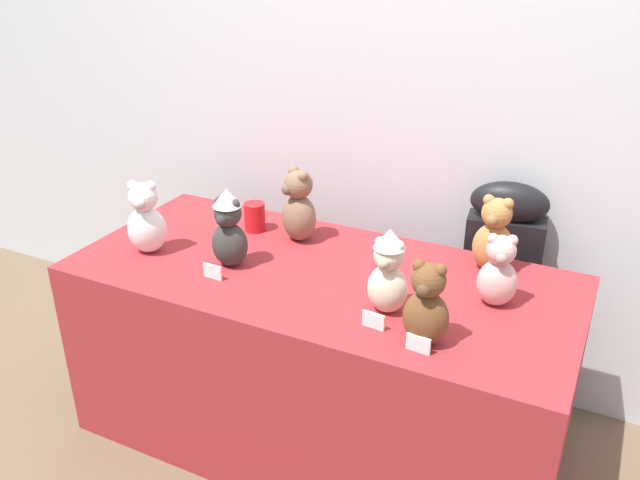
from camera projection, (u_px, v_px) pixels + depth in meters
name	position (u px, v px, depth m)	size (l,w,h in m)	color
ground_plane	(289.00, 478.00, 2.33)	(10.00, 10.00, 0.00)	brown
wall_back	(394.00, 61.00, 2.48)	(7.00, 0.08, 2.60)	silver
display_table	(320.00, 358.00, 2.38)	(1.71, 0.77, 0.70)	maroon
instrument_case	(497.00, 295.00, 2.54)	(0.29, 0.16, 0.94)	black
teddy_bear_cream	(388.00, 272.00, 1.95)	(0.13, 0.11, 0.27)	beige
teddy_bear_caramel	(494.00, 237.00, 2.19)	(0.15, 0.13, 0.27)	#B27A42
teddy_bear_charcoal	(229.00, 229.00, 2.22)	(0.13, 0.12, 0.28)	#383533
teddy_bear_mocha	(299.00, 207.00, 2.41)	(0.18, 0.18, 0.28)	#7F6047
teddy_bear_snow	(146.00, 219.00, 2.32)	(0.17, 0.16, 0.27)	white
teddy_bear_chestnut	(426.00, 306.00, 1.80)	(0.13, 0.12, 0.25)	brown
teddy_bear_blush	(498.00, 272.00, 1.99)	(0.14, 0.13, 0.24)	beige
party_cup_red	(255.00, 217.00, 2.51)	(0.08, 0.08, 0.11)	red
name_card_front_left	(373.00, 320.00, 1.91)	(0.07, 0.01, 0.05)	white
name_card_front_middle	(213.00, 272.00, 2.18)	(0.07, 0.01, 0.05)	white
name_card_front_right	(418.00, 344.00, 1.80)	(0.07, 0.01, 0.05)	white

